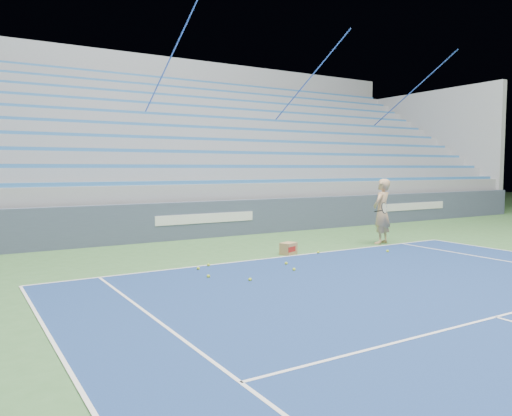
% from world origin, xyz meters
% --- Properties ---
extents(sponsor_barrier, '(30.00, 0.32, 1.10)m').
position_xyz_m(sponsor_barrier, '(0.00, 15.88, 0.55)').
color(sponsor_barrier, '#404B61').
rests_on(sponsor_barrier, ground).
extents(bleachers, '(31.00, 9.15, 7.30)m').
position_xyz_m(bleachers, '(0.00, 21.60, 2.36)').
color(bleachers, '#93969B').
rests_on(bleachers, ground).
extents(tennis_player, '(0.99, 0.93, 1.80)m').
position_xyz_m(tennis_player, '(3.67, 12.21, 0.90)').
color(tennis_player, tan).
rests_on(tennis_player, ground).
extents(ball_box, '(0.46, 0.42, 0.29)m').
position_xyz_m(ball_box, '(0.49, 12.15, 0.14)').
color(ball_box, '#A78150').
rests_on(ball_box, ground).
extents(tennis_ball_0, '(0.07, 0.07, 0.07)m').
position_xyz_m(tennis_ball_0, '(1.16, 11.84, 0.03)').
color(tennis_ball_0, '#C1E02D').
rests_on(tennis_ball_0, ground).
extents(tennis_ball_1, '(0.07, 0.07, 0.07)m').
position_xyz_m(tennis_ball_1, '(-1.79, 10.14, 0.03)').
color(tennis_ball_1, '#C1E02D').
rests_on(tennis_ball_1, ground).
extents(tennis_ball_2, '(0.07, 0.07, 0.07)m').
position_xyz_m(tennis_ball_2, '(-0.56, 10.46, 0.03)').
color(tennis_ball_2, '#C1E02D').
rests_on(tennis_ball_2, ground).
extents(tennis_ball_3, '(0.07, 0.07, 0.07)m').
position_xyz_m(tennis_ball_3, '(-0.32, 11.08, 0.03)').
color(tennis_ball_3, '#C1E02D').
rests_on(tennis_ball_3, ground).
extents(tennis_ball_4, '(0.07, 0.07, 0.07)m').
position_xyz_m(tennis_ball_4, '(2.75, 11.09, 0.03)').
color(tennis_ball_4, '#C1E02D').
rests_on(tennis_ball_4, ground).
extents(tennis_ball_5, '(0.07, 0.07, 0.07)m').
position_xyz_m(tennis_ball_5, '(-1.84, 11.79, 0.03)').
color(tennis_ball_5, '#C1E02D').
rests_on(tennis_ball_5, ground).
extents(tennis_ball_6, '(0.07, 0.07, 0.07)m').
position_xyz_m(tennis_ball_6, '(-2.19, 11.57, 0.03)').
color(tennis_ball_6, '#C1E02D').
rests_on(tennis_ball_6, ground).
extents(tennis_ball_7, '(0.07, 0.07, 0.07)m').
position_xyz_m(tennis_ball_7, '(-2.33, 10.79, 0.03)').
color(tennis_ball_7, '#C1E02D').
rests_on(tennis_ball_7, ground).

